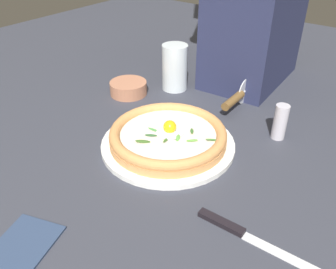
{
  "coord_description": "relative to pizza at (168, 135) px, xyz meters",
  "views": [
    {
      "loc": [
        0.54,
        0.38,
        0.46
      ],
      "look_at": [
        0.01,
        -0.02,
        0.03
      ],
      "focal_mm": 37.75,
      "sensor_mm": 36.0,
      "label": 1
    }
  ],
  "objects": [
    {
      "name": "ground_plane",
      "position": [
        -0.01,
        0.02,
        -0.04
      ],
      "size": [
        2.4,
        2.4,
        0.03
      ],
      "primitive_type": "cube",
      "color": "#353741",
      "rests_on": "ground"
    },
    {
      "name": "pizza_plate",
      "position": [
        0.0,
        -0.0,
        -0.02
      ],
      "size": [
        0.3,
        0.3,
        0.01
      ],
      "primitive_type": "cylinder",
      "color": "white",
      "rests_on": "ground"
    },
    {
      "name": "pizza",
      "position": [
        0.0,
        0.0,
        0.0
      ],
      "size": [
        0.26,
        0.26,
        0.05
      ],
      "color": "tan",
      "rests_on": "pizza_plate"
    },
    {
      "name": "side_bowl",
      "position": [
        -0.15,
        -0.26,
        -0.01
      ],
      "size": [
        0.11,
        0.11,
        0.04
      ],
      "primitive_type": "cylinder",
      "color": "#B77657",
      "rests_on": "ground"
    },
    {
      "name": "pizza_cutter",
      "position": [
        -0.25,
        0.04,
        0.01
      ],
      "size": [
        0.15,
        0.02,
        0.07
      ],
      "color": "silver",
      "rests_on": "ground"
    },
    {
      "name": "table_knife",
      "position": [
        0.13,
        0.25,
        -0.03
      ],
      "size": [
        0.02,
        0.22,
        0.01
      ],
      "color": "silver",
      "rests_on": "ground"
    },
    {
      "name": "drinking_glass",
      "position": [
        -0.26,
        -0.17,
        0.03
      ],
      "size": [
        0.07,
        0.07,
        0.13
      ],
      "color": "silver",
      "rests_on": "ground"
    },
    {
      "name": "folded_napkin",
      "position": [
        0.38,
        -0.01,
        -0.03
      ],
      "size": [
        0.16,
        0.13,
        0.01
      ],
      "primitive_type": "cube",
      "rotation": [
        0.0,
        0.0,
        3.45
      ],
      "color": "navy",
      "rests_on": "ground"
    },
    {
      "name": "pepper_shaker",
      "position": [
        -0.19,
        0.19,
        0.01
      ],
      "size": [
        0.03,
        0.03,
        0.09
      ],
      "primitive_type": "cylinder",
      "color": "silver",
      "rests_on": "ground"
    }
  ]
}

